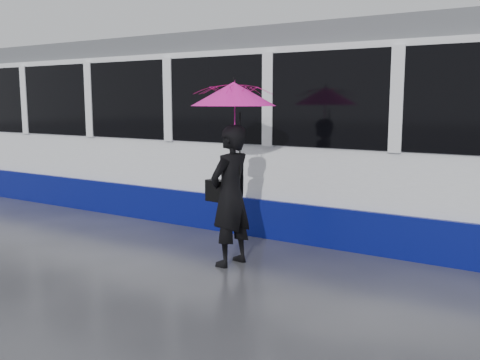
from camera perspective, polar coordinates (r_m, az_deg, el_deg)
The scene contains 6 objects.
ground at distance 8.17m, azimuth -7.53°, elevation -7.13°, with size 90.00×90.00×0.00m, color #2B2B30.
rails at distance 10.15m, azimuth 1.60°, elevation -3.94°, with size 34.00×1.51×0.02m.
tram at distance 10.21m, azimuth -0.96°, elevation 5.37°, with size 26.00×2.56×3.35m.
woman at distance 7.07m, azimuth -1.02°, elevation -1.70°, with size 0.68×0.45×1.88m, color black.
umbrella at distance 6.93m, azimuth -0.70°, elevation 7.39°, with size 1.23×1.23×1.27m.
handbag at distance 7.20m, azimuth -2.39°, elevation -1.16°, with size 0.35×0.19×0.47m.
Camera 1 is at (5.09, -6.00, 2.18)m, focal length 40.00 mm.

